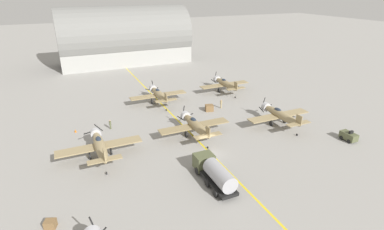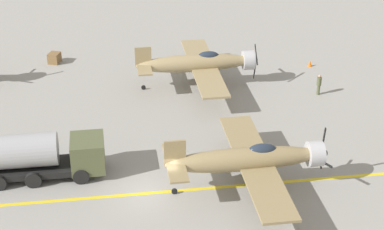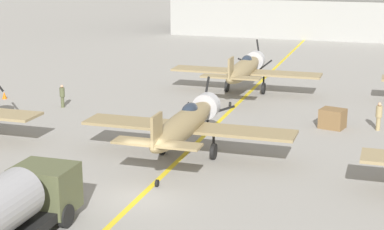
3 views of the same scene
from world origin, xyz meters
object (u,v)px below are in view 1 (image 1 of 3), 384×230
Objects in this scene: airplane_mid_left at (100,145)px; airplane_far_center at (159,94)px; airplane_mid_right at (280,115)px; tow_tractor at (349,136)px; fuel_tanker at (214,172)px; ground_crew_walking at (221,104)px; supply_crate_mid_lane at (50,224)px; hangar at (124,40)px; traffic_cone at (75,131)px; ground_crew_inspecting at (110,124)px; airplane_mid_center at (195,125)px; supply_crate_by_tanker at (209,108)px; airplane_far_right at (225,84)px.

airplane_mid_left is 22.88m from airplane_far_center.
airplane_mid_right is 11.23m from tow_tractor.
airplane_mid_left is 1.50× the size of fuel_tanker.
ground_crew_walking is 38.70m from supply_crate_mid_lane.
hangar is at bearing 71.36° from supply_crate_mid_lane.
hangar is (19.51, 47.85, 7.00)m from traffic_cone.
airplane_mid_center is at bearing -34.67° from ground_crew_inspecting.
supply_crate_mid_lane is at bearing -143.83° from supply_crate_by_tanker.
airplane_mid_right is at bearing -64.34° from ground_crew_walking.
tow_tractor is 1.41× the size of ground_crew_walking.
hangar is at bearing 67.82° from traffic_cone.
traffic_cone is at bearing 142.52° from airplane_mid_center.
airplane_mid_left is 9.66m from ground_crew_inspecting.
supply_crate_by_tanker is 49.44m from hangar.
airplane_mid_left is at bearing 135.41° from fuel_tanker.
supply_crate_by_tanker is (-8.31, 11.02, -1.38)m from airplane_mid_right.
airplane_far_center is at bearing 143.57° from ground_crew_walking.
ground_crew_inspecting is at bearing 153.23° from airplane_mid_right.
traffic_cone is (-17.34, -7.33, -1.74)m from airplane_far_center.
fuel_tanker is 22.91m from ground_crew_inspecting.
ground_crew_walking is at bearing 33.14° from airplane_mid_center.
airplane_mid_left is at bearing 163.74° from tow_tractor.
airplane_mid_left is at bearing -108.02° from ground_crew_inspecting.
airplane_mid_center is 7.07× the size of ground_crew_inspecting.
supply_crate_mid_lane is (-37.95, -30.26, -1.56)m from airplane_far_right.
airplane_mid_right is at bearing -19.53° from traffic_cone.
airplane_mid_center is 57.74m from hangar.
traffic_cone is at bearing 178.99° from ground_crew_walking.
airplane_mid_left is 1.00× the size of airplane_mid_right.
airplane_mid_left is 7.90× the size of supply_crate_by_tanker.
ground_crew_inspecting is at bearing 149.66° from tow_tractor.
airplane_far_right is at bearing 38.83° from airplane_mid_center.
airplane_mid_center reaches higher than ground_crew_walking.
ground_crew_inspecting is at bearing -105.76° from hangar.
airplane_mid_right is at bearing -52.99° from supply_crate_by_tanker.
ground_crew_inspecting reaches higher than traffic_cone.
supply_crate_by_tanker is at bearing -125.78° from airplane_far_right.
airplane_mid_right is 38.93m from supply_crate_mid_lane.
hangar is at bearing 106.33° from tow_tractor.
airplane_mid_center is 7.90× the size of supply_crate_by_tanker.
airplane_far_center reaches higher than ground_crew_inspecting.
airplane_far_center is 11.00× the size of supply_crate_mid_lane.
airplane_far_right reaches higher than supply_crate_by_tanker.
supply_crate_by_tanker is 36.17m from supply_crate_mid_lane.
airplane_mid_left is 13.81m from supply_crate_mid_lane.
airplane_mid_left reaches higher than traffic_cone.
airplane_far_center is 1.00× the size of airplane_far_right.
airplane_far_center is 7.07× the size of ground_crew_inspecting.
fuel_tanker is at bearing -66.60° from ground_crew_inspecting.
ground_crew_walking is 3.35× the size of traffic_cone.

